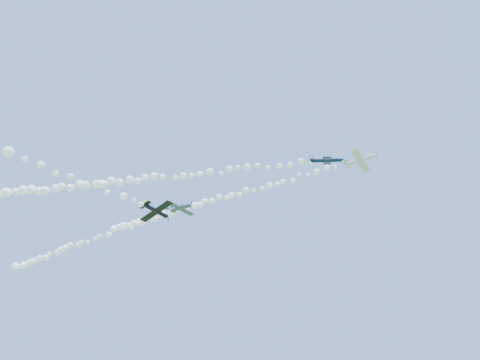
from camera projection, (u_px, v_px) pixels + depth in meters
The scene contains 7 objects.
plane_white at pixel (360, 160), 89.99m from camera, with size 7.85×7.85×2.65m.
smoke_trail_white at pixel (209, 202), 111.00m from camera, with size 80.58×6.35×3.22m, color white, non-canonical shape.
plane_navy at pixel (327, 160), 87.15m from camera, with size 7.56×7.90×2.93m.
smoke_trail_navy at pixel (143, 179), 95.26m from camera, with size 77.41×28.04×3.00m, color white, non-canonical shape.
plane_grey at pixel (180, 208), 84.18m from camera, with size 6.88×7.29×2.38m.
smoke_trail_grey at pixel (78, 245), 106.75m from camera, with size 74.62×13.43×3.13m, color white, non-canonical shape.
plane_black at pixel (156, 211), 69.11m from camera, with size 6.30×6.28×2.61m.
Camera 1 is at (43.43, -71.20, 8.83)m, focal length 30.00 mm.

